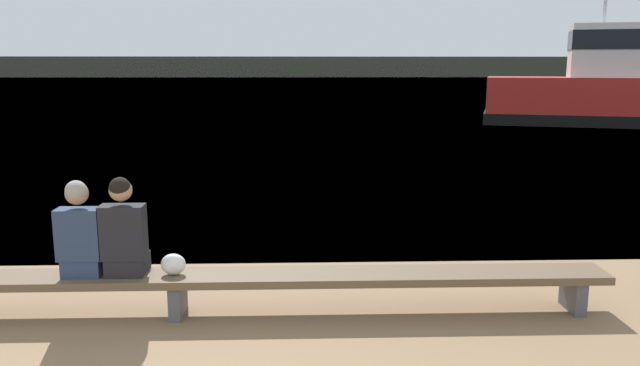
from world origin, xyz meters
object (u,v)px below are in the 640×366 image
object	(u,v)px
shopping_bag	(173,264)
tugboat_red	(597,93)
bench_main	(177,281)
person_right	(124,232)
person_left	(81,234)

from	to	relation	value
shopping_bag	tugboat_red	distance (m)	24.20
bench_main	person_right	bearing A→B (deg)	179.55
bench_main	person_right	size ratio (longest dim) A/B	8.69
person_left	tugboat_red	xyz separation A→B (m)	(14.61, 19.91, 0.45)
person_left	shopping_bag	size ratio (longest dim) A/B	3.95
person_left	shopping_bag	bearing A→B (deg)	-0.44
bench_main	tugboat_red	size ratio (longest dim) A/B	0.92
person_left	shopping_bag	world-z (taller)	person_left
person_right	tugboat_red	bearing A→B (deg)	54.52
person_right	tugboat_red	size ratio (longest dim) A/B	0.11
bench_main	person_left	world-z (taller)	person_left
bench_main	tugboat_red	distance (m)	24.19
bench_main	tugboat_red	world-z (taller)	tugboat_red
person_left	person_right	xyz separation A→B (m)	(0.42, -0.00, 0.01)
person_right	tugboat_red	distance (m)	24.46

